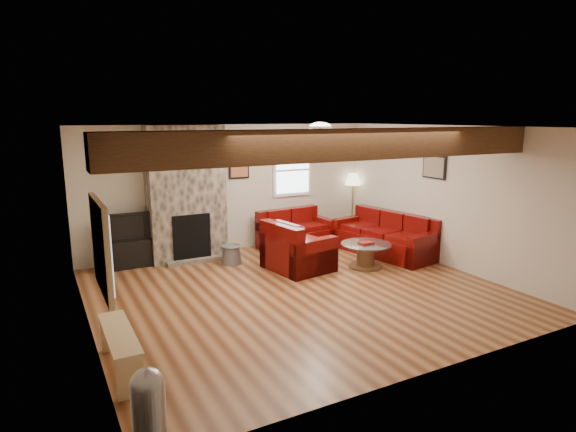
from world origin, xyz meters
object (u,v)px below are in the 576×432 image
(television, at_px, (124,226))
(tv_cabinet, at_px, (126,253))
(floor_lamp, at_px, (353,183))
(armchair_red, at_px, (298,245))
(loveseat, at_px, (296,229))
(sofa_three, at_px, (384,234))
(coffee_table, at_px, (366,255))

(television, bearing_deg, tv_cabinet, 0.00)
(television, distance_m, floor_lamp, 4.96)
(armchair_red, bearing_deg, loveseat, -36.16)
(sofa_three, distance_m, armchair_red, 1.95)
(sofa_three, xyz_separation_m, tv_cabinet, (-4.62, 1.51, -0.15))
(coffee_table, relative_size, television, 1.03)
(armchair_red, relative_size, tv_cabinet, 1.06)
(tv_cabinet, xyz_separation_m, floor_lamp, (4.94, 0.02, 0.96))
(tv_cabinet, distance_m, television, 0.50)
(sofa_three, height_order, loveseat, sofa_three)
(armchair_red, height_order, coffee_table, armchair_red)
(sofa_three, bearing_deg, tv_cabinet, -117.75)
(sofa_three, relative_size, television, 2.40)
(armchair_red, distance_m, coffee_table, 1.23)
(armchair_red, xyz_separation_m, television, (-2.66, 1.56, 0.32))
(armchair_red, relative_size, television, 1.23)
(television, bearing_deg, armchair_red, -30.32)
(loveseat, relative_size, armchair_red, 1.37)
(sofa_three, bearing_deg, floor_lamp, 158.47)
(television, bearing_deg, sofa_three, -18.07)
(coffee_table, relative_size, tv_cabinet, 0.89)
(television, relative_size, floor_lamp, 0.61)
(loveseat, distance_m, television, 3.35)
(tv_cabinet, bearing_deg, armchair_red, -30.32)
(coffee_table, height_order, floor_lamp, floor_lamp)
(sofa_three, xyz_separation_m, armchair_red, (-1.95, -0.05, 0.03))
(loveseat, height_order, floor_lamp, floor_lamp)
(armchair_red, bearing_deg, floor_lamp, -63.96)
(loveseat, bearing_deg, tv_cabinet, 168.88)
(television, bearing_deg, floor_lamp, 0.23)
(coffee_table, bearing_deg, loveseat, 104.86)
(sofa_three, relative_size, floor_lamp, 1.47)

